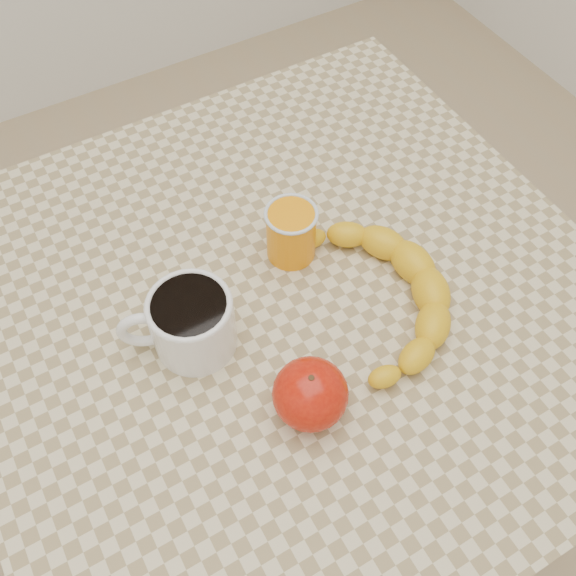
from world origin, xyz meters
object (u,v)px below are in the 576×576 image
apple (310,394)px  orange_juice_glass (291,232)px  coffee_mug (190,322)px  table (288,332)px  banana (381,294)px

apple → orange_juice_glass: bearing=65.4°
apple → coffee_mug: bearing=117.7°
table → orange_juice_glass: 0.15m
table → apple: apple is taller
coffee_mug → banana: coffee_mug is taller
coffee_mug → orange_juice_glass: 0.18m
table → orange_juice_glass: orange_juice_glass is taller
table → coffee_mug: (-0.13, 0.00, 0.13)m
table → orange_juice_glass: (0.04, 0.06, 0.13)m
table → coffee_mug: bearing=179.9°
coffee_mug → orange_juice_glass: bearing=19.6°
coffee_mug → apple: coffee_mug is taller
orange_juice_glass → banana: orange_juice_glass is taller
orange_juice_glass → banana: (0.05, -0.13, -0.02)m
orange_juice_glass → apple: size_ratio=0.72×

